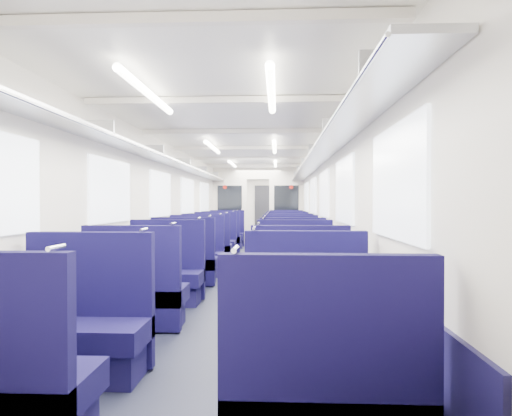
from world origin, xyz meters
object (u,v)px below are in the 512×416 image
at_px(seat_8, 185,263).
at_px(seat_18, 227,236).
at_px(seat_1, 325,403).
at_px(seat_14, 215,244).
at_px(seat_3, 307,326).
at_px(seat_7, 295,277).
at_px(seat_9, 292,265).
at_px(seat_5, 300,296).
at_px(seat_12, 207,249).
at_px(seat_11, 290,257).
at_px(seat_4, 136,296).
at_px(seat_17, 286,239).
at_px(seat_16, 221,239).
at_px(seat_2, 84,331).
at_px(seat_15, 287,244).
at_px(end_door, 263,209).
at_px(seat_13, 289,249).
at_px(seat_19, 286,236).
at_px(bulkhead, 258,204).
at_px(seat_10, 196,256).
at_px(seat_6, 165,277).

xyz_separation_m(seat_8, seat_18, (0.00, 5.74, 0.00)).
xyz_separation_m(seat_1, seat_14, (-1.66, 8.12, 0.00)).
bearing_deg(seat_14, seat_3, -76.22).
bearing_deg(seat_7, seat_3, -90.00).
xyz_separation_m(seat_3, seat_9, (0.00, 3.33, 0.00)).
height_order(seat_5, seat_18, same).
bearing_deg(seat_12, seat_11, -37.08).
distance_m(seat_1, seat_18, 10.67).
distance_m(seat_4, seat_17, 7.19).
bearing_deg(seat_4, seat_3, -31.64).
bearing_deg(seat_16, seat_2, -90.00).
bearing_deg(seat_9, seat_2, -115.05).
bearing_deg(seat_3, seat_14, 103.78).
bearing_deg(seat_12, seat_15, 37.02).
height_order(end_door, seat_13, end_door).
distance_m(seat_3, seat_8, 3.82).
bearing_deg(seat_9, seat_11, 90.00).
distance_m(seat_3, seat_19, 9.19).
relative_size(seat_13, seat_17, 1.00).
distance_m(seat_4, seat_5, 1.66).
distance_m(seat_11, seat_16, 3.96).
height_order(end_door, seat_8, end_door).
height_order(seat_1, seat_11, same).
relative_size(seat_12, seat_19, 1.00).
relative_size(end_door, seat_15, 1.83).
relative_size(seat_2, seat_5, 1.00).
distance_m(end_door, seat_12, 10.38).
bearing_deg(end_door, seat_4, -93.18).
distance_m(bulkhead, seat_10, 6.25).
xyz_separation_m(seat_9, seat_10, (-1.66, 1.06, 0.00)).
bearing_deg(bulkhead, seat_17, -71.54).
height_order(bulkhead, seat_17, bulkhead).
bearing_deg(seat_5, seat_14, 106.34).
xyz_separation_m(seat_1, seat_13, (0.00, 7.11, 0.00)).
bearing_deg(bulkhead, seat_4, -95.00).
relative_size(seat_15, seat_17, 1.00).
bearing_deg(seat_13, seat_9, -90.00).
bearing_deg(seat_4, seat_9, 54.26).
height_order(seat_5, seat_6, same).
bearing_deg(seat_3, seat_2, -172.35).
relative_size(seat_4, seat_13, 1.00).
bearing_deg(end_door, seat_3, -87.02).
distance_m(seat_14, seat_15, 1.66).
relative_size(seat_4, seat_10, 1.00).
bearing_deg(seat_1, seat_10, 106.14).
height_order(seat_7, seat_14, same).
relative_size(seat_8, seat_17, 1.00).
bearing_deg(seat_19, seat_1, -90.00).
xyz_separation_m(seat_9, seat_18, (-1.66, 5.86, 0.00)).
height_order(seat_11, seat_12, same).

